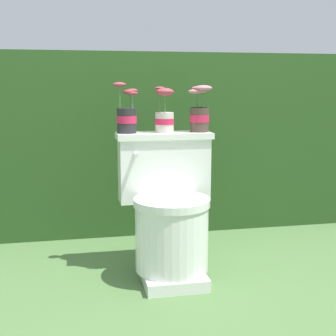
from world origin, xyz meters
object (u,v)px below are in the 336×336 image
(toilet, at_px, (169,213))
(potted_plant_midleft, at_px, (164,116))
(potted_plant_left, at_px, (127,115))
(potted_plant_middle, at_px, (200,113))

(toilet, bearing_deg, potted_plant_midleft, 88.39)
(toilet, xyz_separation_m, potted_plant_left, (-0.19, 0.15, 0.47))
(potted_plant_left, xyz_separation_m, potted_plant_midleft, (0.19, -0.00, -0.01))
(toilet, relative_size, potted_plant_midleft, 3.07)
(potted_plant_left, xyz_separation_m, potted_plant_middle, (0.37, -0.01, 0.01))
(potted_plant_midleft, distance_m, potted_plant_middle, 0.18)
(potted_plant_left, relative_size, potted_plant_midleft, 1.09)
(toilet, bearing_deg, potted_plant_middle, 37.16)
(potted_plant_left, bearing_deg, toilet, -38.42)
(toilet, xyz_separation_m, potted_plant_midleft, (0.00, 0.15, 0.47))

